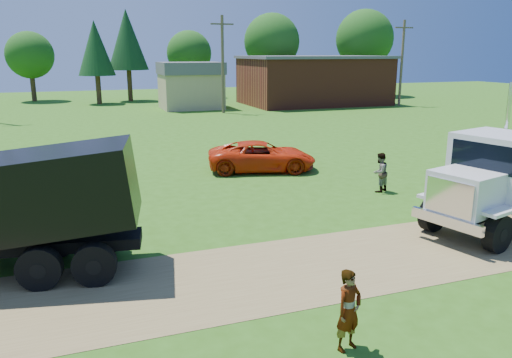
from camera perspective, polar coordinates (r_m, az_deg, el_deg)
name	(u,v)px	position (r m, az deg, el deg)	size (l,w,h in m)	color
ground	(367,258)	(14.67, 12.58, -8.77)	(140.00, 140.00, 0.00)	#2D5A13
dirt_track	(367,257)	(14.67, 12.58, -8.75)	(120.00, 4.20, 0.01)	brown
white_semi_tractor	(500,182)	(17.83, 26.10, -0.33)	(7.98, 4.38, 4.71)	black
orange_pickup	(262,156)	(24.44, 0.67, 2.63)	(2.41, 5.22, 1.45)	red
spectator_a	(349,310)	(10.10, 10.56, -14.54)	(0.60, 0.40, 1.65)	#999999
spectator_b	(380,172)	(21.30, 13.96, 0.74)	(0.80, 0.63, 1.65)	#999999
brick_building	(313,80)	(57.34, 6.57, 11.18)	(15.40, 10.40, 5.30)	maroon
tan_shed	(191,85)	(52.66, -7.46, 10.63)	(6.20, 5.40, 4.70)	tan
utility_poles	(223,63)	(48.22, -3.83, 13.12)	(42.20, 0.28, 9.00)	brown
tree_row	(202,45)	(62.94, -6.17, 15.02)	(59.62, 13.45, 11.18)	#311C14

